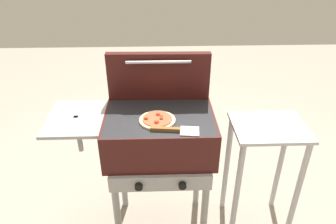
% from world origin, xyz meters
% --- Properties ---
extents(ground_plane, '(8.00, 8.00, 0.00)m').
position_xyz_m(ground_plane, '(0.00, 0.00, 0.00)').
color(ground_plane, gray).
extents(grill, '(0.96, 0.53, 0.90)m').
position_xyz_m(grill, '(-0.01, -0.00, 0.76)').
color(grill, '#38110F').
rests_on(grill, ground_plane).
extents(grill_lid_open, '(0.63, 0.09, 0.30)m').
position_xyz_m(grill_lid_open, '(0.00, 0.21, 1.05)').
color(grill_lid_open, '#38110F').
rests_on(grill_lid_open, grill).
extents(pizza_pepperoni, '(0.20, 0.20, 0.04)m').
position_xyz_m(pizza_pepperoni, '(-0.01, -0.07, 0.91)').
color(pizza_pepperoni, beige).
rests_on(pizza_pepperoni, grill).
extents(spatula, '(0.26, 0.10, 0.02)m').
position_xyz_m(spatula, '(0.08, -0.17, 0.91)').
color(spatula, '#B7BABF').
rests_on(spatula, grill).
extents(prep_table, '(0.44, 0.36, 0.81)m').
position_xyz_m(prep_table, '(0.66, 0.00, 0.57)').
color(prep_table, '#B2B2B7').
rests_on(prep_table, ground_plane).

